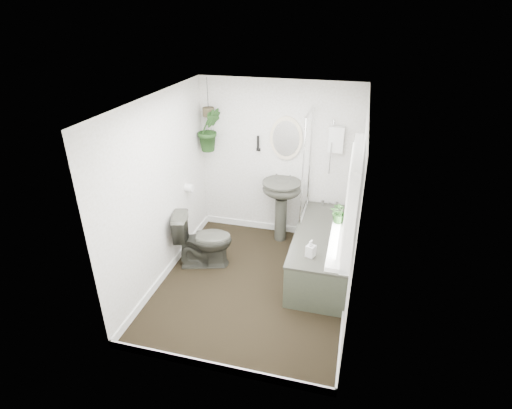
# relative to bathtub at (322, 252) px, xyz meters

# --- Properties ---
(floor) EXTENTS (2.30, 2.80, 0.02)m
(floor) POSITION_rel_bathtub_xyz_m (-0.80, -0.50, -0.30)
(floor) COLOR black
(floor) RESTS_ON ground
(ceiling) EXTENTS (2.30, 2.80, 0.02)m
(ceiling) POSITION_rel_bathtub_xyz_m (-0.80, -0.50, 2.02)
(ceiling) COLOR white
(ceiling) RESTS_ON ground
(wall_back) EXTENTS (2.30, 0.02, 2.30)m
(wall_back) POSITION_rel_bathtub_xyz_m (-0.80, 0.91, 0.86)
(wall_back) COLOR white
(wall_back) RESTS_ON ground
(wall_front) EXTENTS (2.30, 0.02, 2.30)m
(wall_front) POSITION_rel_bathtub_xyz_m (-0.80, -1.91, 0.86)
(wall_front) COLOR white
(wall_front) RESTS_ON ground
(wall_left) EXTENTS (0.02, 2.80, 2.30)m
(wall_left) POSITION_rel_bathtub_xyz_m (-1.96, -0.50, 0.86)
(wall_left) COLOR white
(wall_left) RESTS_ON ground
(wall_right) EXTENTS (0.02, 2.80, 2.30)m
(wall_right) POSITION_rel_bathtub_xyz_m (0.36, -0.50, 0.86)
(wall_right) COLOR white
(wall_right) RESTS_ON ground
(skirting) EXTENTS (2.30, 2.80, 0.10)m
(skirting) POSITION_rel_bathtub_xyz_m (-0.80, -0.50, -0.24)
(skirting) COLOR white
(skirting) RESTS_ON floor
(bathtub) EXTENTS (0.72, 1.72, 0.58)m
(bathtub) POSITION_rel_bathtub_xyz_m (0.00, 0.00, 0.00)
(bathtub) COLOR #34352D
(bathtub) RESTS_ON floor
(bath_screen) EXTENTS (0.04, 0.72, 1.40)m
(bath_screen) POSITION_rel_bathtub_xyz_m (-0.33, 0.49, 0.99)
(bath_screen) COLOR silver
(bath_screen) RESTS_ON bathtub
(shower_box) EXTENTS (0.20, 0.10, 0.35)m
(shower_box) POSITION_rel_bathtub_xyz_m (0.00, 0.84, 1.26)
(shower_box) COLOR white
(shower_box) RESTS_ON wall_back
(oval_mirror) EXTENTS (0.46, 0.03, 0.62)m
(oval_mirror) POSITION_rel_bathtub_xyz_m (-0.69, 0.87, 1.21)
(oval_mirror) COLOR beige
(oval_mirror) RESTS_ON wall_back
(wall_sconce) EXTENTS (0.04, 0.04, 0.22)m
(wall_sconce) POSITION_rel_bathtub_xyz_m (-1.09, 0.86, 1.11)
(wall_sconce) COLOR black
(wall_sconce) RESTS_ON wall_back
(toilet_roll_holder) EXTENTS (0.11, 0.11, 0.11)m
(toilet_roll_holder) POSITION_rel_bathtub_xyz_m (-1.90, 0.20, 0.61)
(toilet_roll_holder) COLOR white
(toilet_roll_holder) RESTS_ON wall_left
(window_recess) EXTENTS (0.08, 1.00, 0.90)m
(window_recess) POSITION_rel_bathtub_xyz_m (0.29, -1.20, 1.36)
(window_recess) COLOR white
(window_recess) RESTS_ON wall_right
(window_sill) EXTENTS (0.18, 1.00, 0.04)m
(window_sill) POSITION_rel_bathtub_xyz_m (0.22, -1.20, 0.94)
(window_sill) COLOR white
(window_sill) RESTS_ON wall_right
(window_blinds) EXTENTS (0.01, 0.86, 0.76)m
(window_blinds) POSITION_rel_bathtub_xyz_m (0.24, -1.20, 1.36)
(window_blinds) COLOR white
(window_blinds) RESTS_ON wall_right
(toilet) EXTENTS (0.84, 0.62, 0.76)m
(toilet) POSITION_rel_bathtub_xyz_m (-1.55, -0.24, 0.09)
(toilet) COLOR #34352D
(toilet) RESTS_ON floor
(pedestal_sink) EXTENTS (0.57, 0.50, 0.94)m
(pedestal_sink) POSITION_rel_bathtub_xyz_m (-0.69, 0.65, 0.18)
(pedestal_sink) COLOR #34352D
(pedestal_sink) RESTS_ON floor
(sill_plant) EXTENTS (0.22, 0.20, 0.22)m
(sill_plant) POSITION_rel_bathtub_xyz_m (0.19, -0.90, 1.07)
(sill_plant) COLOR black
(sill_plant) RESTS_ON window_sill
(hanging_plant) EXTENTS (0.44, 0.42, 0.62)m
(hanging_plant) POSITION_rel_bathtub_xyz_m (-1.77, 0.75, 1.29)
(hanging_plant) COLOR black
(hanging_plant) RESTS_ON ceiling
(soap_bottle) EXTENTS (0.12, 0.13, 0.21)m
(soap_bottle) POSITION_rel_bathtub_xyz_m (-0.10, -0.57, 0.40)
(soap_bottle) COLOR black
(soap_bottle) RESTS_ON bathtub
(hanging_pot) EXTENTS (0.16, 0.16, 0.12)m
(hanging_pot) POSITION_rel_bathtub_xyz_m (-1.77, 0.75, 1.54)
(hanging_pot) COLOR #3F3724
(hanging_pot) RESTS_ON ceiling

